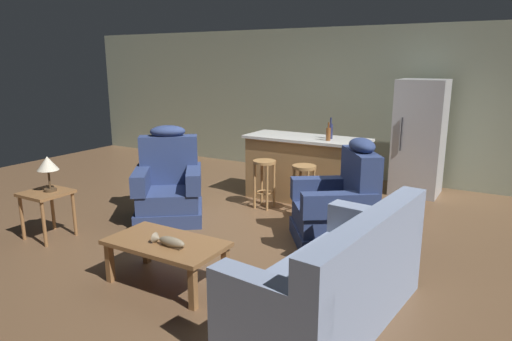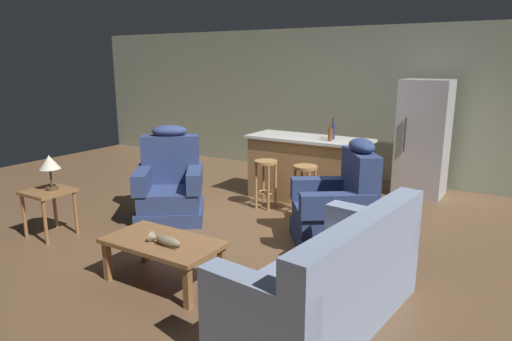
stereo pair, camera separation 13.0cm
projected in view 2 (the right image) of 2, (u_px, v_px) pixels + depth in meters
ground_plane at (260, 227)px, 5.70m from camera, size 12.00×12.00×0.00m
back_wall at (353, 103)px, 7.97m from camera, size 12.00×0.05×2.60m
coffee_table at (163, 246)px, 4.20m from camera, size 1.10×0.60×0.42m
fish_figurine at (165, 241)px, 4.06m from camera, size 0.34×0.10×0.10m
couch at (330, 284)px, 3.53m from camera, size 1.04×1.98×0.94m
recliner_near_lamp at (170, 186)px, 5.99m from camera, size 1.18×1.18×1.20m
recliner_near_island at (339, 207)px, 5.12m from camera, size 1.17×1.17×1.20m
end_table at (49, 198)px, 5.33m from camera, size 0.48×0.48×0.56m
table_lamp at (50, 164)px, 5.25m from camera, size 0.24×0.24×0.41m
kitchen_island at (308, 169)px, 6.70m from camera, size 1.80×0.70×0.95m
bar_stool_left at (266, 175)px, 6.36m from camera, size 0.32×0.32×0.68m
bar_stool_right at (305, 181)px, 6.05m from camera, size 0.32×0.32×0.68m
refrigerator at (423, 138)px, 6.91m from camera, size 0.70×0.69×1.76m
bottle_tall_green at (333, 131)px, 6.41m from camera, size 0.06×0.06×0.30m
bottle_short_amber at (330, 134)px, 6.26m from camera, size 0.06×0.06×0.25m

